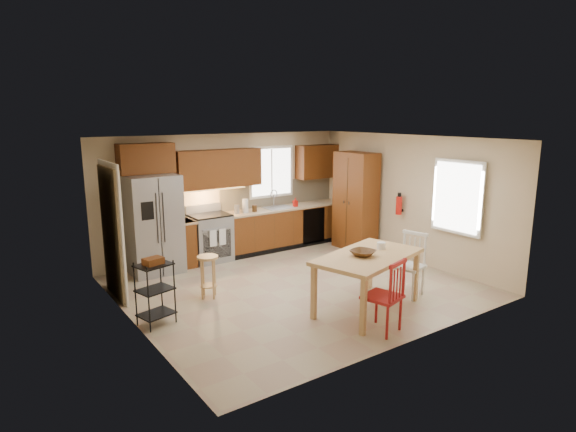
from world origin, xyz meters
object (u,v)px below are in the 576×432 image
(fire_extinguisher, at_px, (399,206))
(utility_cart, at_px, (155,293))
(table_bowl, at_px, (363,256))
(bar_stool, at_px, (208,277))
(dining_table, at_px, (367,283))
(chair_white, at_px, (408,265))
(pantry, at_px, (355,201))
(chair_red, at_px, (382,295))
(soap_bottle, at_px, (295,202))
(range_stove, at_px, (210,238))
(table_jar, at_px, (381,247))
(refrigerator, at_px, (154,224))

(fire_extinguisher, bearing_deg, utility_cart, -177.21)
(table_bowl, bearing_deg, bar_stool, 132.15)
(dining_table, xyz_separation_m, chair_white, (0.95, 0.05, 0.09))
(pantry, xyz_separation_m, utility_cart, (-4.92, -1.30, -0.59))
(chair_white, height_order, utility_cart, chair_white)
(dining_table, bearing_deg, chair_red, -133.77)
(soap_bottle, distance_m, dining_table, 3.74)
(soap_bottle, xyz_separation_m, pantry, (0.95, -0.90, 0.05))
(fire_extinguisher, distance_m, bar_stool, 4.16)
(fire_extinguisher, xyz_separation_m, bar_stool, (-4.08, 0.25, -0.75))
(fire_extinguisher, relative_size, table_bowl, 1.03)
(soap_bottle, height_order, table_bowl, soap_bottle)
(range_stove, xyz_separation_m, table_bowl, (0.73, -3.59, 0.40))
(pantry, xyz_separation_m, fire_extinguisher, (0.20, -1.05, 0.05))
(dining_table, height_order, table_jar, table_jar)
(chair_red, height_order, table_jar, chair_red)
(chair_white, bearing_deg, pantry, -40.44)
(pantry, height_order, chair_white, pantry)
(refrigerator, distance_m, chair_white, 4.57)
(refrigerator, height_order, fire_extinguisher, refrigerator)
(refrigerator, bearing_deg, fire_extinguisher, -24.52)
(table_jar, bearing_deg, bar_stool, 141.35)
(chair_red, xyz_separation_m, utility_cart, (-2.43, 1.95, -0.05))
(range_stove, xyz_separation_m, utility_cart, (-1.94, -2.28, -0.00))
(refrigerator, xyz_separation_m, table_jar, (2.37, -3.42, -0.02))
(dining_table, bearing_deg, table_jar, 0.47)
(dining_table, bearing_deg, table_bowl, 164.53)
(bar_stool, bearing_deg, refrigerator, 104.98)
(refrigerator, distance_m, dining_table, 4.08)
(chair_white, bearing_deg, soap_bottle, -19.42)
(utility_cart, bearing_deg, refrigerator, 56.02)
(range_stove, xyz_separation_m, soap_bottle, (2.03, -0.08, 0.54))
(soap_bottle, bearing_deg, table_jar, -103.41)
(table_jar, relative_size, bar_stool, 0.24)
(table_jar, bearing_deg, fire_extinguisher, 36.39)
(soap_bottle, bearing_deg, dining_table, -108.74)
(soap_bottle, distance_m, utility_cart, 4.57)
(fire_extinguisher, bearing_deg, bar_stool, 176.47)
(fire_extinguisher, distance_m, table_bowl, 2.91)
(bar_stool, bearing_deg, fire_extinguisher, 3.18)
(bar_stool, distance_m, utility_cart, 1.16)
(pantry, xyz_separation_m, bar_stool, (-3.88, -0.80, -0.70))
(dining_table, xyz_separation_m, utility_cart, (-2.78, 1.30, 0.04))
(table_bowl, height_order, bar_stool, table_bowl)
(pantry, height_order, bar_stool, pantry)
(pantry, relative_size, utility_cart, 2.28)
(pantry, bearing_deg, dining_table, -129.41)
(utility_cart, bearing_deg, chair_white, -32.92)
(fire_extinguisher, distance_m, chair_red, 3.53)
(fire_extinguisher, height_order, utility_cart, fire_extinguisher)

